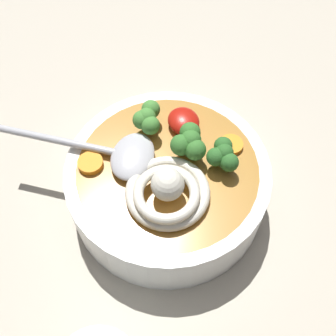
# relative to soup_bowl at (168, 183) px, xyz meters

# --- Properties ---
(table_slab) EXTENTS (1.22, 1.22, 0.04)m
(table_slab) POSITION_rel_soup_bowl_xyz_m (0.03, -0.00, -0.05)
(table_slab) COLOR #BCB29E
(table_slab) RESTS_ON ground
(soup_bowl) EXTENTS (0.21, 0.21, 0.06)m
(soup_bowl) POSITION_rel_soup_bowl_xyz_m (0.00, 0.00, 0.00)
(soup_bowl) COLOR white
(soup_bowl) RESTS_ON table_slab
(noodle_pile) EXTENTS (0.09, 0.09, 0.04)m
(noodle_pile) POSITION_rel_soup_bowl_xyz_m (0.03, -0.01, 0.04)
(noodle_pile) COLOR silver
(noodle_pile) RESTS_ON soup_bowl
(soup_spoon) EXTENTS (0.13, 0.16, 0.02)m
(soup_spoon) POSITION_rel_soup_bowl_xyz_m (-0.03, -0.04, 0.04)
(soup_spoon) COLOR #B7B7BC
(soup_spoon) RESTS_ON soup_bowl
(chili_sauce_dollop) EXTENTS (0.04, 0.03, 0.02)m
(chili_sauce_dollop) POSITION_rel_soup_bowl_xyz_m (-0.04, 0.04, 0.04)
(chili_sauce_dollop) COLOR #B2190F
(chili_sauce_dollop) RESTS_ON soup_bowl
(broccoli_floret_center) EXTENTS (0.04, 0.04, 0.03)m
(broccoli_floret_center) POSITION_rel_soup_bowl_xyz_m (-0.01, 0.03, 0.05)
(broccoli_floret_center) COLOR #7A9E60
(broccoli_floret_center) RESTS_ON soup_bowl
(broccoli_floret_rear) EXTENTS (0.04, 0.03, 0.03)m
(broccoli_floret_rear) POSITION_rel_soup_bowl_xyz_m (-0.05, 0.00, 0.05)
(broccoli_floret_rear) COLOR #7A9E60
(broccoli_floret_rear) RESTS_ON soup_bowl
(broccoli_floret_right) EXTENTS (0.04, 0.03, 0.03)m
(broccoli_floret_right) POSITION_rel_soup_bowl_xyz_m (0.02, 0.05, 0.05)
(broccoli_floret_right) COLOR #7A9E60
(broccoli_floret_right) RESTS_ON soup_bowl
(carrot_slice_beside_noodles) EXTENTS (0.03, 0.03, 0.00)m
(carrot_slice_beside_noodles) POSITION_rel_soup_bowl_xyz_m (0.00, 0.07, 0.03)
(carrot_slice_beside_noodles) COLOR orange
(carrot_slice_beside_noodles) RESTS_ON soup_bowl
(carrot_slice_extra_b) EXTENTS (0.03, 0.03, 0.01)m
(carrot_slice_extra_b) POSITION_rel_soup_bowl_xyz_m (-0.04, -0.07, 0.03)
(carrot_slice_extra_b) COLOR orange
(carrot_slice_extra_b) RESTS_ON soup_bowl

